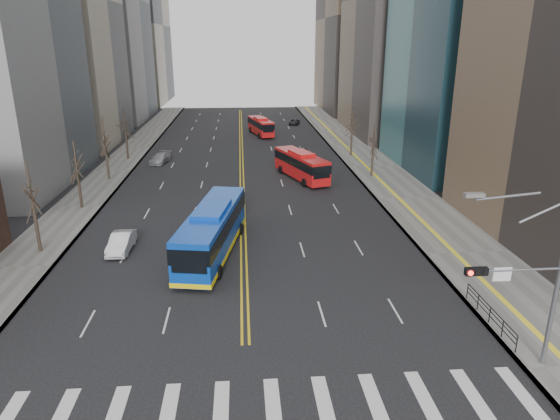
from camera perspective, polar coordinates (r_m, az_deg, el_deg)
name	(u,v)px	position (r m, az deg, el deg)	size (l,w,h in m)	color
ground	(247,408)	(24.45, -3.77, -21.69)	(220.00, 220.00, 0.00)	black
sidewalk_right	(373,166)	(67.85, 10.59, 4.93)	(7.00, 130.00, 0.15)	slate
sidewalk_left	(113,171)	(67.61, -18.57, 4.22)	(5.00, 130.00, 0.15)	slate
crosswalk	(247,408)	(24.45, -3.77, -21.68)	(26.70, 4.00, 0.01)	silver
centerline	(241,153)	(75.32, -4.45, 6.49)	(0.55, 100.00, 0.01)	gold
signal_mast	(530,282)	(27.11, 26.68, -7.32)	(5.37, 0.37, 9.39)	gray
pedestrian_railing	(490,312)	(32.18, 22.87, -10.71)	(0.06, 6.06, 1.02)	black
street_trees	(174,150)	(54.79, -12.05, 6.74)	(35.20, 47.20, 7.60)	#31271E
blue_bus	(212,229)	(38.99, -7.73, -2.22)	(5.18, 13.68, 3.86)	#0B3FB3
red_bus_near	(301,164)	(60.34, 2.44, 5.30)	(5.77, 10.83, 3.38)	red
red_bus_far	(261,125)	(89.93, -2.23, 9.66)	(4.45, 10.08, 3.15)	red
car_white	(121,242)	(41.58, -17.68, -3.56)	(1.52, 4.36, 1.44)	silver
car_dark_mid	(303,153)	(71.39, 2.63, 6.49)	(1.86, 4.62, 1.57)	black
car_silver	(160,158)	(70.65, -13.52, 5.78)	(1.91, 4.69, 1.36)	gray
car_dark_far	(294,122)	(101.82, 1.63, 10.03)	(1.76, 3.81, 1.06)	black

